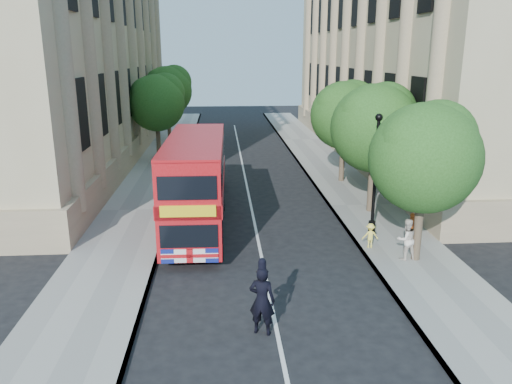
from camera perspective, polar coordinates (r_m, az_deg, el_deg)
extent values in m
plane|color=black|center=(16.13, 1.78, -12.84)|extent=(120.00, 120.00, 0.00)
cube|color=gray|center=(26.29, 12.11, -1.55)|extent=(3.50, 80.00, 0.12)
cube|color=gray|center=(25.63, -13.45, -2.08)|extent=(3.50, 80.00, 0.12)
cube|color=tan|center=(41.06, 18.61, 16.76)|extent=(12.00, 38.00, 18.00)
cube|color=tan|center=(40.05, -22.95, 16.40)|extent=(12.00, 38.00, 18.00)
cylinder|color=#473828|center=(19.61, 18.04, -3.75)|extent=(0.32, 0.32, 2.86)
sphere|color=#224D19|center=(18.94, 18.71, 3.69)|extent=(4.00, 4.00, 4.00)
sphere|color=#224D19|center=(19.42, 20.07, 5.80)|extent=(2.80, 2.80, 2.80)
sphere|color=#224D19|center=(18.38, 17.76, 5.08)|extent=(2.60, 2.60, 2.60)
cylinder|color=#473828|center=(25.00, 13.03, 0.92)|extent=(0.32, 0.32, 2.99)
sphere|color=#224D19|center=(24.46, 13.42, 7.09)|extent=(4.20, 4.20, 4.20)
sphere|color=#224D19|center=(24.94, 14.58, 8.75)|extent=(2.94, 2.94, 2.94)
sphere|color=#224D19|center=(23.96, 12.56, 8.29)|extent=(2.73, 2.73, 2.73)
cylinder|color=#473828|center=(30.63, 9.81, 3.71)|extent=(0.32, 0.32, 2.90)
sphere|color=#224D19|center=(30.21, 10.04, 8.62)|extent=(4.00, 4.00, 4.00)
sphere|color=#224D19|center=(30.67, 11.03, 9.91)|extent=(2.80, 2.80, 2.80)
sphere|color=#224D19|center=(29.74, 9.28, 9.57)|extent=(2.60, 2.60, 2.60)
cylinder|color=#473828|center=(36.89, -11.09, 5.75)|extent=(0.32, 0.32, 2.99)
sphere|color=#224D19|center=(36.53, -11.31, 9.95)|extent=(4.00, 4.00, 4.00)
sphere|color=#224D19|center=(36.80, -10.35, 11.10)|extent=(2.80, 2.80, 2.80)
sphere|color=#224D19|center=(36.26, -12.21, 10.72)|extent=(2.60, 2.60, 2.60)
cylinder|color=#473828|center=(44.74, -9.91, 7.63)|extent=(0.32, 0.32, 3.17)
sphere|color=#224D19|center=(44.43, -10.08, 11.31)|extent=(4.20, 4.20, 4.20)
sphere|color=#224D19|center=(44.73, -9.29, 12.30)|extent=(2.94, 2.94, 2.94)
sphere|color=#224D19|center=(44.15, -10.82, 12.00)|extent=(2.73, 2.73, 2.73)
cylinder|color=black|center=(22.35, 13.09, -3.87)|extent=(0.30, 0.30, 0.50)
cylinder|color=black|center=(21.72, 13.45, 1.74)|extent=(0.14, 0.14, 5.00)
sphere|color=black|center=(21.27, 13.88, 8.28)|extent=(0.32, 0.32, 0.32)
cube|color=#AF0C11|center=(21.77, -6.86, 1.11)|extent=(2.50, 8.88, 3.68)
cube|color=black|center=(21.99, -6.79, -0.94)|extent=(2.54, 8.33, 0.84)
cube|color=black|center=(21.55, -6.94, 3.56)|extent=(2.54, 8.33, 0.84)
cube|color=yellow|center=(17.51, -7.78, -2.17)|extent=(1.96, 0.12, 0.42)
cylinder|color=black|center=(19.49, -10.37, -6.37)|extent=(0.28, 0.94, 0.93)
cylinder|color=black|center=(19.32, -4.14, -6.34)|extent=(0.28, 0.94, 0.93)
cylinder|color=black|center=(25.16, -8.69, -1.19)|extent=(0.28, 0.94, 0.93)
cylinder|color=black|center=(25.03, -3.90, -1.13)|extent=(0.28, 0.94, 0.93)
cube|color=black|center=(26.58, -5.93, 1.74)|extent=(2.01, 1.82, 2.06)
cube|color=black|center=(25.72, -6.05, 1.82)|extent=(1.77, 0.15, 0.69)
cube|color=black|center=(28.63, -5.69, 3.17)|extent=(2.05, 3.19, 2.45)
cube|color=black|center=(28.34, -5.69, 0.59)|extent=(1.90, 4.75, 0.24)
cylinder|color=black|center=(26.80, -7.76, -0.26)|extent=(0.24, 0.79, 0.78)
cylinder|color=black|center=(26.69, -3.99, -0.22)|extent=(0.24, 0.79, 0.78)
cylinder|color=black|center=(29.91, -7.22, 1.44)|extent=(0.24, 0.79, 0.78)
cylinder|color=black|center=(29.81, -3.84, 1.49)|extent=(0.24, 0.79, 0.78)
imported|color=black|center=(14.25, 0.69, -12.30)|extent=(0.86, 0.71, 2.03)
imported|color=silver|center=(19.66, 16.80, -5.19)|extent=(0.87, 0.73, 1.59)
imported|color=orange|center=(21.77, 17.39, -3.77)|extent=(0.73, 0.63, 1.18)
imported|color=#FAE655|center=(20.54, 12.92, -4.87)|extent=(0.66, 0.40, 1.01)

